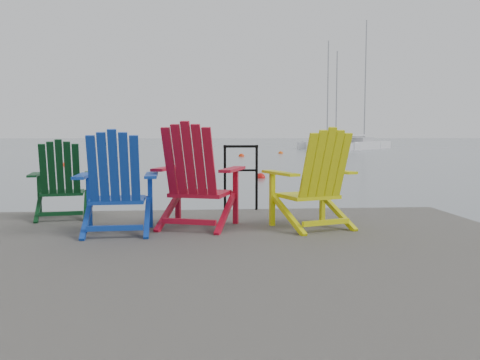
{
  "coord_description": "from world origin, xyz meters",
  "views": [
    {
      "loc": [
        -0.33,
        -4.51,
        1.55
      ],
      "look_at": [
        0.3,
        3.18,
        0.85
      ],
      "focal_mm": 38.0,
      "sensor_mm": 36.0,
      "label": 1
    }
  ],
  "objects": [
    {
      "name": "buoy_c",
      "position": [
        6.3,
        36.12,
        0.0
      ],
      "size": [
        0.39,
        0.39,
        0.39
      ],
      "primitive_type": "sphere",
      "color": "#F6580E",
      "rests_on": "ground"
    },
    {
      "name": "chair_red",
      "position": [
        -0.36,
        1.13,
        1.08
      ],
      "size": [
        1.08,
        1.03,
        1.14
      ],
      "rotation": [
        0.0,
        0.0,
        -0.32
      ],
      "color": "#AC0C23",
      "rests_on": "dock"
    },
    {
      "name": "chair_green",
      "position": [
        -2.03,
        1.9,
        0.98
      ],
      "size": [
        0.85,
        0.8,
        0.95
      ],
      "rotation": [
        0.0,
        0.0,
        0.18
      ],
      "color": "#093215",
      "rests_on": "dock"
    },
    {
      "name": "sailboat_far",
      "position": [
        14.8,
        49.05,
        0.36
      ],
      "size": [
        7.63,
        1.99,
        10.63
      ],
      "rotation": [
        0.0,
        0.0,
        1.57
      ],
      "color": "silver",
      "rests_on": "ground"
    },
    {
      "name": "ground",
      "position": [
        0.0,
        0.0,
        0.0
      ],
      "size": [
        400.0,
        400.0,
        0.0
      ],
      "primitive_type": "plane",
      "color": "slate",
      "rests_on": "ground"
    },
    {
      "name": "chair_blue",
      "position": [
        -1.19,
        0.85,
        1.03
      ],
      "size": [
        0.87,
        0.81,
        1.06
      ],
      "rotation": [
        0.0,
        0.0,
        0.05
      ],
      "color": "#0F38A1",
      "rests_on": "dock"
    },
    {
      "name": "handrail",
      "position": [
        0.25,
        2.45,
        1.04
      ],
      "size": [
        0.48,
        0.04,
        0.9
      ],
      "color": "black",
      "rests_on": "dock"
    },
    {
      "name": "buoy_b",
      "position": [
        -6.93,
        20.96,
        0.0
      ],
      "size": [
        0.34,
        0.34,
        0.34
      ],
      "primitive_type": "sphere",
      "color": "red",
      "rests_on": "ground"
    },
    {
      "name": "sailboat_mid",
      "position": [
        16.87,
        47.83,
        0.35
      ],
      "size": [
        8.53,
        9.35,
        13.68
      ],
      "rotation": [
        0.0,
        0.0,
        -0.71
      ],
      "color": "silver",
      "rests_on": "ground"
    },
    {
      "name": "sailboat_near",
      "position": [
        13.33,
        47.79,
        0.36
      ],
      "size": [
        4.35,
        8.62,
        11.53
      ],
      "rotation": [
        0.0,
        0.0,
        0.27
      ],
      "color": "white",
      "rests_on": "ground"
    },
    {
      "name": "chair_yellow",
      "position": [
        0.95,
        0.98,
        1.05
      ],
      "size": [
        1.03,
        0.98,
        1.08
      ],
      "rotation": [
        0.0,
        0.0,
        0.34
      ],
      "color": "#D0D20B",
      "rests_on": "dock"
    },
    {
      "name": "buoy_d",
      "position": [
        2.68,
        30.95,
        0.0
      ],
      "size": [
        0.41,
        0.41,
        0.41
      ],
      "primitive_type": "sphere",
      "color": "red",
      "rests_on": "ground"
    },
    {
      "name": "dock",
      "position": [
        0.0,
        0.0,
        0.35
      ],
      "size": [
        6.0,
        5.0,
        1.4
      ],
      "color": "#2E2B29",
      "rests_on": "ground"
    },
    {
      "name": "buoy_a",
      "position": [
        1.85,
        13.3,
        0.0
      ],
      "size": [
        0.36,
        0.36,
        0.36
      ],
      "primitive_type": "sphere",
      "color": "#BD0E0B",
      "rests_on": "ground"
    }
  ]
}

